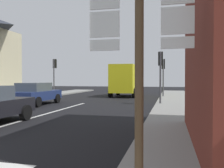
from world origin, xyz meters
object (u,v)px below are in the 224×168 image
(route_sign_post, at_px, (139,67))
(delivery_truck, at_px, (125,80))
(traffic_light_near_right, at_px, (161,66))
(traffic_light_far_right, at_px, (163,69))
(sedan_far, at_px, (36,93))
(traffic_light_far_left, at_px, (55,69))

(route_sign_post, bearing_deg, delivery_truck, 100.97)
(traffic_light_near_right, height_order, traffic_light_far_right, traffic_light_far_right)
(sedan_far, height_order, traffic_light_far_right, traffic_light_far_right)
(sedan_far, relative_size, traffic_light_far_right, 1.19)
(sedan_far, height_order, route_sign_post, route_sign_post)
(sedan_far, xyz_separation_m, route_sign_post, (8.25, -10.78, 1.15))
(sedan_far, relative_size, route_sign_post, 1.32)
(traffic_light_near_right, xyz_separation_m, traffic_light_far_right, (0.00, 6.73, 0.04))
(traffic_light_near_right, relative_size, traffic_light_far_right, 0.99)
(route_sign_post, bearing_deg, traffic_light_near_right, 90.62)
(traffic_light_near_right, bearing_deg, delivery_truck, 117.12)
(traffic_light_near_right, bearing_deg, route_sign_post, -89.38)
(sedan_far, bearing_deg, traffic_light_far_left, 107.96)
(delivery_truck, bearing_deg, traffic_light_near_right, -62.88)
(traffic_light_far_left, bearing_deg, route_sign_post, -59.86)
(traffic_light_far_left, bearing_deg, traffic_light_near_right, -29.87)
(sedan_far, height_order, traffic_light_near_right, traffic_light_near_right)
(traffic_light_far_left, bearing_deg, sedan_far, -72.04)
(route_sign_post, distance_m, traffic_light_near_right, 12.45)
(traffic_light_far_right, bearing_deg, traffic_light_near_right, -90.00)
(delivery_truck, distance_m, traffic_light_near_right, 8.08)
(sedan_far, distance_m, traffic_light_far_left, 8.39)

